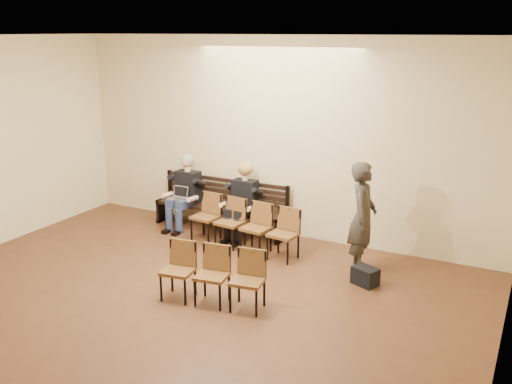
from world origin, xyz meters
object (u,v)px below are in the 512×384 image
(bag, at_px, (365,276))
(chair_row_back, at_px, (212,276))
(water_bottle, at_px, (243,212))
(bench, at_px, (220,218))
(seated_woman, at_px, (242,203))
(chair_row_front, at_px, (243,226))
(laptop, at_px, (177,200))
(seated_man, at_px, (185,192))
(passerby, at_px, (363,209))

(bag, relative_size, chair_row_back, 0.25)
(water_bottle, xyz_separation_m, bag, (2.40, -0.70, -0.42))
(bench, distance_m, water_bottle, 0.84)
(bench, height_order, water_bottle, water_bottle)
(seated_woman, relative_size, chair_row_back, 0.88)
(chair_row_front, bearing_deg, chair_row_back, -66.78)
(laptop, relative_size, chair_row_back, 0.22)
(water_bottle, bearing_deg, seated_man, 169.78)
(chair_row_front, bearing_deg, bench, 148.03)
(seated_woman, bearing_deg, passerby, -11.65)
(seated_man, xyz_separation_m, chair_row_front, (1.51, -0.53, -0.26))
(seated_woman, xyz_separation_m, chair_row_front, (0.29, -0.53, -0.21))
(laptop, bearing_deg, bag, -16.37)
(chair_row_back, bearing_deg, seated_man, 121.99)
(water_bottle, relative_size, bag, 0.58)
(laptop, height_order, chair_row_front, chair_row_front)
(laptop, xyz_separation_m, chair_row_front, (1.53, -0.30, -0.15))
(chair_row_front, bearing_deg, seated_man, 166.83)
(seated_man, relative_size, chair_row_back, 0.95)
(passerby, bearing_deg, chair_row_back, 135.29)
(seated_woman, bearing_deg, bench, 167.32)
(bench, height_order, passerby, passerby)
(bench, bearing_deg, seated_man, -169.99)
(seated_woman, height_order, chair_row_back, seated_woman)
(passerby, height_order, chair_row_front, passerby)
(bench, distance_m, seated_man, 0.82)
(bench, bearing_deg, seated_woman, -12.68)
(bench, relative_size, bag, 7.22)
(chair_row_front, bearing_deg, laptop, 175.19)
(bench, bearing_deg, passerby, -11.85)
(seated_man, distance_m, laptop, 0.26)
(seated_woman, relative_size, passerby, 0.64)
(passerby, relative_size, chair_row_front, 0.98)
(seated_woman, bearing_deg, chair_row_back, -70.26)
(chair_row_front, bearing_deg, passerby, 7.62)
(bench, height_order, seated_woman, seated_woman)
(bench, xyz_separation_m, seated_man, (-0.68, -0.12, 0.45))
(laptop, bearing_deg, seated_woman, 4.93)
(laptop, relative_size, water_bottle, 1.48)
(bench, xyz_separation_m, bag, (3.08, -1.07, -0.09))
(seated_man, bearing_deg, laptop, -96.71)
(seated_man, distance_m, chair_row_front, 1.62)
(chair_row_front, relative_size, chair_row_back, 1.41)
(laptop, distance_m, chair_row_front, 1.57)
(seated_woman, xyz_separation_m, laptop, (-1.24, -0.23, -0.07))
(bag, bearing_deg, passerby, 115.35)
(bench, bearing_deg, bag, -19.14)
(chair_row_front, bearing_deg, seated_woman, 125.15)
(seated_woman, distance_m, bag, 2.77)
(laptop, xyz_separation_m, bag, (3.79, -0.72, -0.43))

